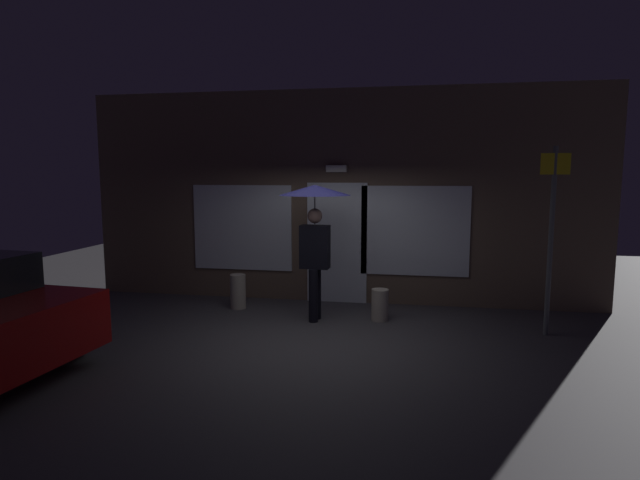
# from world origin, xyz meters

# --- Properties ---
(ground_plane) EXTENTS (18.00, 18.00, 0.00)m
(ground_plane) POSITION_xyz_m (0.00, 0.00, 0.00)
(ground_plane) COLOR #423F44
(building_facade) EXTENTS (9.47, 0.48, 3.87)m
(building_facade) POSITION_xyz_m (-0.00, 2.34, 1.92)
(building_facade) COLOR brown
(building_facade) RESTS_ON ground
(person_with_umbrella) EXTENTS (1.14, 1.14, 2.19)m
(person_with_umbrella) POSITION_xyz_m (-0.17, 0.91, 1.69)
(person_with_umbrella) COLOR black
(person_with_umbrella) RESTS_ON ground
(street_sign_post) EXTENTS (0.40, 0.07, 2.75)m
(street_sign_post) POSITION_xyz_m (3.33, 0.75, 1.54)
(street_sign_post) COLOR #595B60
(street_sign_post) RESTS_ON ground
(sidewalk_bollard) EXTENTS (0.27, 0.27, 0.60)m
(sidewalk_bollard) POSITION_xyz_m (-1.64, 1.40, 0.30)
(sidewalk_bollard) COLOR #B2A899
(sidewalk_bollard) RESTS_ON ground
(sidewalk_bollard_2) EXTENTS (0.27, 0.27, 0.51)m
(sidewalk_bollard_2) POSITION_xyz_m (0.87, 1.08, 0.26)
(sidewalk_bollard_2) COLOR #B2A899
(sidewalk_bollard_2) RESTS_ON ground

